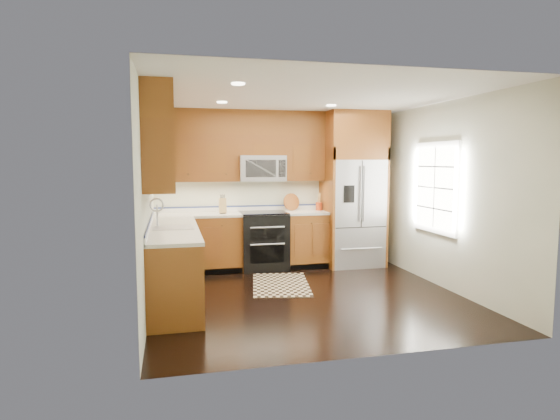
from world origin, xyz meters
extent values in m
plane|color=black|center=(0.00, 0.00, 0.00)|extent=(4.00, 4.00, 0.00)
cube|color=silver|center=(0.00, 2.00, 1.30)|extent=(4.00, 0.02, 2.60)
cube|color=silver|center=(-2.00, 0.00, 1.30)|extent=(0.02, 4.00, 2.60)
cube|color=silver|center=(2.00, 0.00, 1.30)|extent=(0.02, 4.00, 2.60)
cube|color=white|center=(1.98, 0.20, 1.40)|extent=(0.04, 1.10, 1.30)
cube|color=white|center=(1.97, 0.20, 1.40)|extent=(0.02, 0.95, 1.15)
cube|color=brown|center=(-1.31, 1.70, 0.45)|extent=(1.37, 0.60, 0.90)
cube|color=brown|center=(0.49, 1.70, 0.45)|extent=(0.72, 0.60, 0.90)
cube|color=brown|center=(-1.70, 0.20, 0.45)|extent=(0.60, 2.40, 0.90)
cube|color=silver|center=(-0.57, 1.70, 0.92)|extent=(2.85, 0.62, 0.04)
cube|color=silver|center=(-1.70, 0.20, 0.92)|extent=(0.62, 2.40, 0.04)
cube|color=brown|center=(-0.57, 1.83, 1.83)|extent=(2.85, 0.33, 0.75)
cube|color=brown|center=(-1.83, 0.20, 1.83)|extent=(0.33, 2.40, 0.75)
cube|color=brown|center=(-0.57, 1.83, 2.40)|extent=(2.85, 0.33, 0.40)
cube|color=brown|center=(-1.83, 0.20, 2.40)|extent=(0.33, 2.40, 0.40)
cube|color=black|center=(-0.25, 1.67, 0.46)|extent=(0.76, 0.64, 0.92)
cube|color=black|center=(-0.25, 1.67, 0.94)|extent=(0.76, 0.60, 0.02)
cube|color=black|center=(-0.25, 1.35, 0.62)|extent=(0.55, 0.01, 0.18)
cube|color=black|center=(-0.25, 1.35, 0.30)|extent=(0.55, 0.01, 0.28)
cylinder|color=#B2B2B7|center=(-0.25, 1.33, 0.74)|extent=(0.55, 0.02, 0.02)
cylinder|color=#B2B2B7|center=(-0.25, 1.33, 0.47)|extent=(0.55, 0.02, 0.02)
cube|color=#B2B2B7|center=(-0.25, 1.80, 1.66)|extent=(0.76, 0.40, 0.42)
cube|color=black|center=(-0.30, 1.60, 1.66)|extent=(0.50, 0.01, 0.28)
cube|color=#B2B2B7|center=(1.30, 1.63, 0.90)|extent=(0.90, 0.74, 1.80)
cube|color=black|center=(1.30, 1.26, 1.25)|extent=(0.01, 0.01, 1.08)
cube|color=black|center=(1.08, 1.25, 1.25)|extent=(0.18, 0.01, 0.28)
cube|color=brown|center=(0.83, 1.63, 1.00)|extent=(0.04, 0.74, 2.00)
cube|color=brown|center=(1.77, 1.63, 1.00)|extent=(0.04, 0.74, 2.00)
cube|color=brown|center=(1.30, 1.63, 2.20)|extent=(0.98, 0.74, 0.80)
cube|color=#B2B2B7|center=(-1.70, 0.20, 0.95)|extent=(0.50, 0.42, 0.02)
cylinder|color=#B2B2B7|center=(-1.90, 0.42, 1.08)|extent=(0.02, 0.02, 0.28)
torus|color=#B2B2B7|center=(-1.90, 0.34, 1.22)|extent=(0.18, 0.02, 0.18)
cube|color=black|center=(-0.20, 0.62, 0.01)|extent=(1.01, 1.44, 0.01)
cube|color=tan|center=(-0.91, 1.70, 1.06)|extent=(0.11, 0.15, 0.24)
cylinder|color=#B43D16|center=(0.74, 1.77, 1.01)|extent=(0.13, 0.13, 0.14)
cylinder|color=brown|center=(0.28, 1.87, 0.95)|extent=(0.36, 0.36, 0.02)
camera|label=1|loc=(-1.72, -5.81, 1.78)|focal=30.00mm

